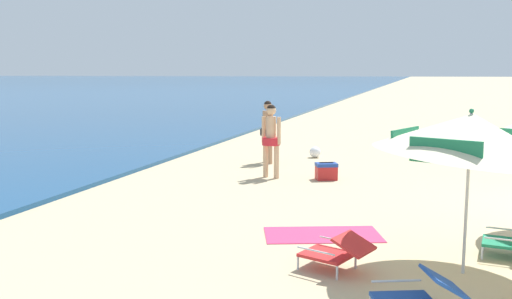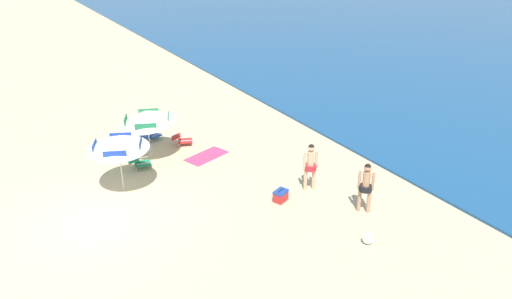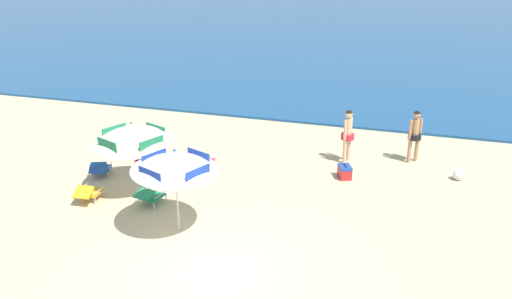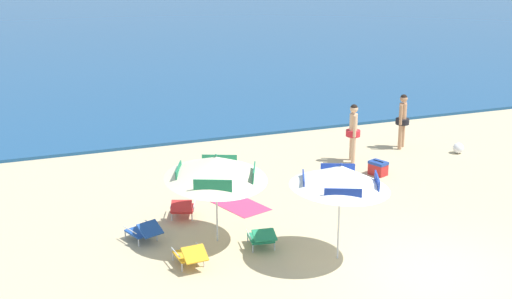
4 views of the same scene
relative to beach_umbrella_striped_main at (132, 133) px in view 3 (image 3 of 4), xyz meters
name	(u,v)px [view 3 (image 3 of 4)]	position (x,y,z in m)	size (l,w,h in m)	color
ground_plane	(218,271)	(3.75, -3.12, -1.77)	(800.00, 800.00, 0.00)	tan
beach_umbrella_striped_main	(132,133)	(0.00, 0.00, 0.00)	(2.62, 2.65, 2.14)	silver
beach_umbrella_striped_second	(175,161)	(2.17, -1.75, 0.11)	(2.81, 2.80, 2.18)	silver
lounge_chair_under_umbrella	(150,196)	(0.82, -0.72, -1.49)	(0.65, 0.92, 0.49)	#1E7F56
lounge_chair_beside_umbrella	(89,192)	(-0.91, -1.02, -1.50)	(0.63, 0.94, 0.52)	gold
lounge_chair_facing_sea	(100,168)	(-1.57, 0.54, -1.50)	(0.81, 1.02, 0.52)	#1E4799
lounge_chair_spare_folded	(150,160)	(-0.40, 1.55, -1.49)	(0.81, 1.00, 0.51)	red
person_standing_near_shore	(348,132)	(5.52, 4.00, -0.74)	(0.43, 0.51, 1.77)	#D8A87F
person_standing_beside	(415,133)	(7.60, 4.66, -0.75)	(0.43, 0.43, 1.75)	tan
cooler_box	(345,172)	(5.66, 2.68, -1.56)	(0.52, 0.59, 0.43)	red
beach_ball	(458,175)	(8.99, 3.57, -1.60)	(0.34, 0.34, 0.34)	white
beach_towel	(200,169)	(1.14, 1.99, -1.76)	(0.90, 1.80, 0.01)	#DB3866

